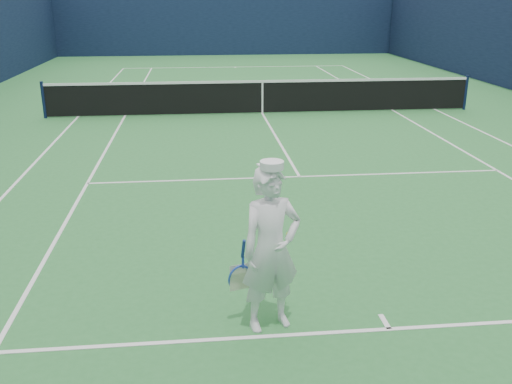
# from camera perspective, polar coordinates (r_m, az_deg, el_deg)

# --- Properties ---
(ground) EXTENTS (80.00, 80.00, 0.00)m
(ground) POSITION_cam_1_polar(r_m,az_deg,el_deg) (17.48, 0.64, 7.84)
(ground) COLOR #2C7436
(ground) RESTS_ON ground
(court_markings) EXTENTS (11.03, 23.83, 0.01)m
(court_markings) POSITION_cam_1_polar(r_m,az_deg,el_deg) (17.48, 0.64, 7.86)
(court_markings) COLOR white
(court_markings) RESTS_ON ground
(windscreen_fence) EXTENTS (20.12, 36.12, 4.00)m
(windscreen_fence) POSITION_cam_1_polar(r_m,az_deg,el_deg) (17.20, 0.66, 14.39)
(windscreen_fence) COLOR #0E1933
(windscreen_fence) RESTS_ON ground
(tennis_net) EXTENTS (12.88, 0.09, 1.07)m
(tennis_net) POSITION_cam_1_polar(r_m,az_deg,el_deg) (17.38, 0.64, 9.64)
(tennis_net) COLOR #141E4C
(tennis_net) RESTS_ON ground
(tennis_player) EXTENTS (0.86, 0.61, 1.86)m
(tennis_player) POSITION_cam_1_polar(r_m,az_deg,el_deg) (5.96, 1.50, -5.74)
(tennis_player) COLOR white
(tennis_player) RESTS_ON ground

